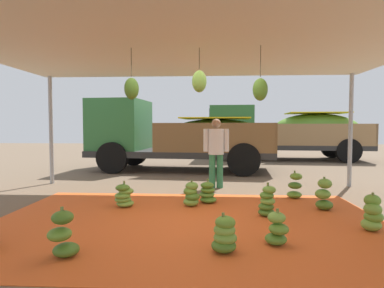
{
  "coord_description": "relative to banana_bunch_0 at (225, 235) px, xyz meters",
  "views": [
    {
      "loc": [
        0.35,
        -4.98,
        1.5
      ],
      "look_at": [
        0.01,
        1.02,
        1.17
      ],
      "focal_mm": 30.59,
      "sensor_mm": 36.0,
      "label": 1
    }
  ],
  "objects": [
    {
      "name": "ground_plane",
      "position": [
        -0.52,
        4.16,
        -0.21
      ],
      "size": [
        40.0,
        40.0,
        0.0
      ],
      "primitive_type": "plane",
      "color": "brown"
    },
    {
      "name": "tarp_orange",
      "position": [
        -0.52,
        1.16,
        -0.2
      ],
      "size": [
        6.15,
        4.2,
        0.01
      ],
      "primitive_type": "cube",
      "color": "#E05B23",
      "rests_on": "ground"
    },
    {
      "name": "tent_canopy",
      "position": [
        -0.51,
        1.08,
        2.55
      ],
      "size": [
        8.0,
        7.0,
        2.85
      ],
      "color": "#9EA0A5",
      "rests_on": "ground"
    },
    {
      "name": "banana_bunch_0",
      "position": [
        0.0,
        0.0,
        0.0
      ],
      "size": [
        0.41,
        0.41,
        0.47
      ],
      "color": "#477523",
      "rests_on": "tarp_orange"
    },
    {
      "name": "banana_bunch_1",
      "position": [
        0.77,
        1.58,
        0.04
      ],
      "size": [
        0.37,
        0.36,
        0.56
      ],
      "color": "#477523",
      "rests_on": "tarp_orange"
    },
    {
      "name": "banana_bunch_2",
      "position": [
        0.67,
        0.27,
        -0.01
      ],
      "size": [
        0.39,
        0.39,
        0.46
      ],
      "color": "#518428",
      "rests_on": "tarp_orange"
    },
    {
      "name": "banana_bunch_3",
      "position": [
        -1.76,
        2.07,
        -0.0
      ],
      "size": [
        0.45,
        0.42,
        0.48
      ],
      "color": "#75A83D",
      "rests_on": "tarp_orange"
    },
    {
      "name": "banana_bunch_4",
      "position": [
        1.85,
        2.06,
        0.06
      ],
      "size": [
        0.39,
        0.38,
        0.59
      ],
      "color": "#477523",
      "rests_on": "tarp_orange"
    },
    {
      "name": "banana_bunch_6",
      "position": [
        -1.84,
        -0.26,
        0.04
      ],
      "size": [
        0.43,
        0.41,
        0.58
      ],
      "color": "#477523",
      "rests_on": "tarp_orange"
    },
    {
      "name": "banana_bunch_7",
      "position": [
        2.13,
        0.9,
        0.04
      ],
      "size": [
        0.37,
        0.38,
        0.55
      ],
      "color": "#75A83D",
      "rests_on": "tarp_orange"
    },
    {
      "name": "banana_bunch_8",
      "position": [
        1.58,
        2.99,
        0.04
      ],
      "size": [
        0.43,
        0.43,
        0.57
      ],
      "color": "#60932D",
      "rests_on": "tarp_orange"
    },
    {
      "name": "banana_bunch_9",
      "position": [
        -0.52,
        2.2,
        0.01
      ],
      "size": [
        0.41,
        0.41,
        0.49
      ],
      "color": "#6B9E38",
      "rests_on": "tarp_orange"
    },
    {
      "name": "banana_bunch_10",
      "position": [
        -0.22,
        2.48,
        -0.01
      ],
      "size": [
        0.44,
        0.44,
        0.47
      ],
      "color": "#518428",
      "rests_on": "tarp_orange"
    },
    {
      "name": "cargo_truck_main",
      "position": [
        -1.39,
        7.28,
        0.99
      ],
      "size": [
        6.23,
        2.88,
        2.4
      ],
      "color": "#2D2D2D",
      "rests_on": "ground"
    },
    {
      "name": "cargo_truck_far",
      "position": [
        3.1,
        11.04,
        1.07
      ],
      "size": [
        6.9,
        2.91,
        2.4
      ],
      "color": "#2D2D2D",
      "rests_on": "ground"
    },
    {
      "name": "worker_0",
      "position": [
        -0.03,
        4.09,
        0.77
      ],
      "size": [
        0.61,
        0.38,
        1.68
      ],
      "color": "#337A4C",
      "rests_on": "ground"
    }
  ]
}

